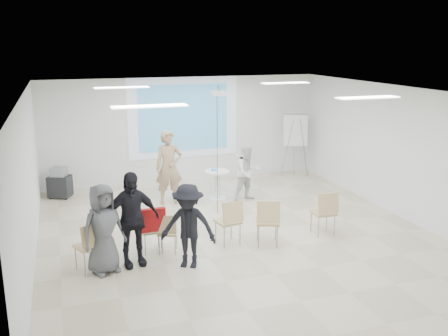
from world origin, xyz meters
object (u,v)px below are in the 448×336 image
object	(u,v)px
chair_far_left	(90,243)
flipchart_easel	(295,130)
laptop	(168,231)
player_right	(248,169)
av_cart	(60,184)
chair_center	(230,219)
chair_left_mid	(152,227)
audience_outer	(103,224)
audience_left	(131,212)
chair_left_inner	(167,230)
chair_right_inner	(268,219)
chair_right_far	(325,210)
pedestal_table	(217,183)
audience_mid	(188,221)
player_left	(169,163)

from	to	relation	value
chair_far_left	flipchart_easel	world-z (taller)	flipchart_easel
laptop	player_right	bearing A→B (deg)	-117.51
av_cart	chair_center	bearing A→B (deg)	-30.28
chair_left_mid	audience_outer	size ratio (longest dim) A/B	0.48
player_right	chair_left_mid	bearing A→B (deg)	-150.56
player_right	audience_left	size ratio (longest dim) A/B	0.82
chair_left_inner	audience_outer	distance (m)	1.36
chair_right_inner	chair_right_far	world-z (taller)	chair_right_inner
av_cart	pedestal_table	bearing A→B (deg)	2.87
chair_far_left	audience_outer	bearing A→B (deg)	-43.27
pedestal_table	chair_left_mid	xyz separation A→B (m)	(-2.19, -2.80, 0.08)
chair_left_inner	audience_mid	world-z (taller)	audience_mid
player_left	chair_left_inner	distance (m)	3.14
player_left	audience_mid	xyz separation A→B (m)	(-0.45, -3.69, -0.18)
chair_center	player_left	bearing A→B (deg)	90.21
chair_far_left	laptop	xyz separation A→B (m)	(1.47, 0.44, -0.11)
pedestal_table	chair_left_inner	distance (m)	3.49
audience_left	audience_outer	size ratio (longest dim) A/B	1.11
chair_center	flipchart_easel	world-z (taller)	flipchart_easel
audience_mid	chair_right_inner	bearing A→B (deg)	41.59
player_left	audience_mid	distance (m)	3.72
audience_mid	av_cart	size ratio (longest dim) A/B	2.16
audience_outer	audience_left	bearing A→B (deg)	-7.56
player_right	audience_mid	distance (m)	4.11
chair_left_mid	player_left	bearing A→B (deg)	69.35
chair_left_inner	av_cart	bearing A→B (deg)	131.88
pedestal_table	flipchart_easel	size ratio (longest dim) A/B	0.43
av_cart	audience_left	bearing A→B (deg)	-51.69
player_right	laptop	bearing A→B (deg)	-147.29
chair_right_far	laptop	distance (m)	3.30
player_left	chair_center	world-z (taller)	player_left
player_right	chair_left_mid	xyz separation A→B (m)	(-2.92, -2.53, -0.30)
pedestal_table	chair_left_mid	bearing A→B (deg)	-128.04
player_left	chair_left_mid	size ratio (longest dim) A/B	2.41
flipchart_easel	chair_right_far	bearing A→B (deg)	-91.32
player_right	chair_center	distance (m)	3.01
player_right	av_cart	world-z (taller)	player_right
chair_right_far	audience_outer	distance (m)	4.55
chair_left_mid	chair_left_inner	xyz separation A→B (m)	(0.27, -0.11, -0.05)
chair_left_mid	chair_left_inner	bearing A→B (deg)	-24.89
pedestal_table	audience_mid	world-z (taller)	audience_mid
pedestal_table	audience_outer	distance (m)	4.62
chair_far_left	audience_left	distance (m)	0.87
chair_left_inner	av_cart	size ratio (longest dim) A/B	0.98
chair_right_inner	audience_left	bearing A→B (deg)	-160.24
player_left	flipchart_easel	bearing A→B (deg)	19.70
chair_right_far	audience_mid	size ratio (longest dim) A/B	0.54
laptop	audience_left	size ratio (longest dim) A/B	0.15
pedestal_table	audience_mid	distance (m)	4.00
pedestal_table	chair_right_inner	distance (m)	3.21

